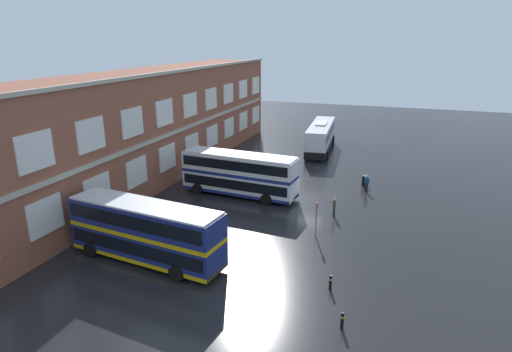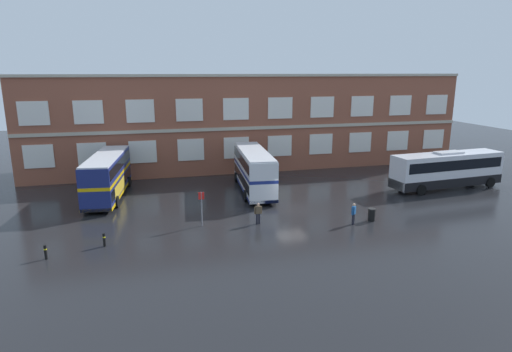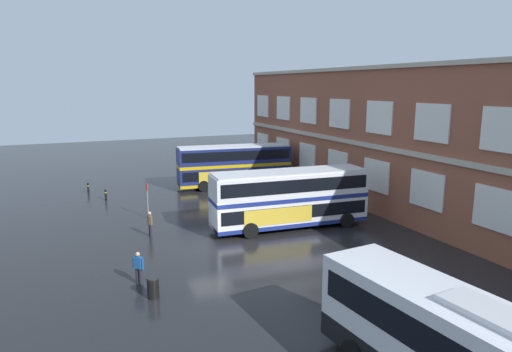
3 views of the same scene
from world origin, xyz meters
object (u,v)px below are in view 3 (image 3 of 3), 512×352
object	(u,v)px
bus_stand_flag	(147,197)
safety_bollard_east	(88,188)
second_passenger	(150,223)
safety_bollard_west	(106,195)
station_litter_bin	(153,287)
waiting_passenger	(138,267)
double_decker_middle	(290,198)
double_decker_near	(234,165)

from	to	relation	value
bus_stand_flag	safety_bollard_east	size ratio (longest dim) A/B	2.84
second_passenger	safety_bollard_west	bearing A→B (deg)	-171.32
bus_stand_flag	station_litter_bin	xyz separation A→B (m)	(13.24, -2.22, -1.12)
waiting_passenger	second_passenger	bearing A→B (deg)	164.85
safety_bollard_east	station_litter_bin	bearing A→B (deg)	3.31
double_decker_middle	safety_bollard_west	distance (m)	17.37
double_decker_near	safety_bollard_east	size ratio (longest dim) A/B	11.82
double_decker_near	station_litter_bin	bearing A→B (deg)	-30.20
station_litter_bin	safety_bollard_west	distance (m)	20.21
safety_bollard_east	waiting_passenger	bearing A→B (deg)	2.63
double_decker_near	bus_stand_flag	bearing A→B (deg)	-52.69
double_decker_middle	bus_stand_flag	world-z (taller)	double_decker_middle
safety_bollard_east	double_decker_middle	bearing A→B (deg)	36.32
double_decker_middle	second_passenger	bearing A→B (deg)	-102.14
double_decker_near	double_decker_middle	bearing A→B (deg)	-4.85
double_decker_near	double_decker_middle	size ratio (longest dim) A/B	1.00
double_decker_near	station_litter_bin	xyz separation A→B (m)	(20.77, -12.09, -1.63)
waiting_passenger	double_decker_middle	bearing A→B (deg)	114.53
double_decker_near	safety_bollard_west	xyz separation A→B (m)	(0.55, -12.24, -1.66)
station_litter_bin	double_decker_middle	bearing A→B (deg)	122.41
safety_bollard_west	safety_bollard_east	bearing A→B (deg)	-160.39
double_decker_near	safety_bollard_east	distance (m)	13.86
waiting_passenger	safety_bollard_west	distance (m)	18.44
second_passenger	safety_bollard_east	xyz separation A→B (m)	(-14.70, -2.94, -0.44)
safety_bollard_west	waiting_passenger	bearing A→B (deg)	-0.68
double_decker_near	second_passenger	distance (m)	15.87
safety_bollard_west	bus_stand_flag	bearing A→B (deg)	18.74
waiting_passenger	bus_stand_flag	world-z (taller)	bus_stand_flag
double_decker_near	waiting_passenger	distance (m)	22.74
safety_bollard_east	bus_stand_flag	bearing A→B (deg)	19.03
waiting_passenger	safety_bollard_west	bearing A→B (deg)	179.32
double_decker_near	bus_stand_flag	size ratio (longest dim) A/B	4.16
double_decker_middle	safety_bollard_east	size ratio (longest dim) A/B	11.76
bus_stand_flag	station_litter_bin	distance (m)	13.47
double_decker_near	second_passenger	bearing A→B (deg)	-41.64
second_passenger	bus_stand_flag	xyz separation A→B (m)	(-4.30, 0.64, 0.70)
double_decker_middle	bus_stand_flag	bearing A→B (deg)	-125.97
double_decker_middle	safety_bollard_west	world-z (taller)	double_decker_middle
second_passenger	station_litter_bin	bearing A→B (deg)	-9.98
waiting_passenger	second_passenger	distance (m)	7.42
bus_stand_flag	station_litter_bin	bearing A→B (deg)	-9.50
double_decker_middle	waiting_passenger	bearing A→B (deg)	-65.47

